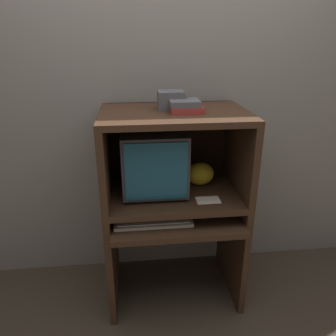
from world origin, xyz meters
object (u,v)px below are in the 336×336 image
at_px(keyboard, 153,220).
at_px(book_stack, 185,106).
at_px(storage_box, 171,100).
at_px(mouse, 204,216).
at_px(snack_bag, 200,174).
at_px(crt_monitor, 154,159).

distance_m(keyboard, book_stack, 0.70).
xyz_separation_m(keyboard, book_stack, (0.20, 0.14, 0.66)).
bearing_deg(storage_box, book_stack, -51.87).
bearing_deg(keyboard, storage_box, 60.31).
bearing_deg(mouse, book_stack, 132.35).
height_order(snack_bag, book_stack, book_stack).
height_order(keyboard, mouse, mouse).
distance_m(crt_monitor, snack_bag, 0.34).
bearing_deg(keyboard, crt_monitor, 84.54).
height_order(mouse, storage_box, storage_box).
height_order(keyboard, book_stack, book_stack).
bearing_deg(book_stack, storage_box, 128.13).
xyz_separation_m(mouse, snack_bag, (0.02, 0.24, 0.18)).
bearing_deg(book_stack, mouse, -47.65).
xyz_separation_m(snack_bag, book_stack, (-0.13, -0.12, 0.48)).
relative_size(mouse, snack_bag, 0.39).
relative_size(crt_monitor, snack_bag, 2.43).
bearing_deg(book_stack, keyboard, -146.16).
bearing_deg(mouse, keyboard, -177.33).
relative_size(crt_monitor, storage_box, 2.93).
distance_m(book_stack, storage_box, 0.12).
distance_m(mouse, storage_box, 0.73).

